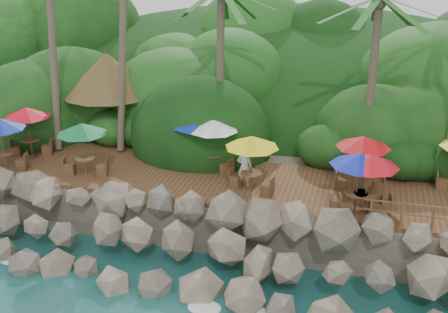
# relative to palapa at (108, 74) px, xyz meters

# --- Properties ---
(ground) EXTENTS (140.00, 140.00, 0.00)m
(ground) POSITION_rel_palapa_xyz_m (7.45, -9.89, -5.79)
(ground) COLOR #19514F
(ground) RESTS_ON ground
(land_base) EXTENTS (32.00, 25.20, 2.10)m
(land_base) POSITION_rel_palapa_xyz_m (7.45, 6.11, -4.74)
(land_base) COLOR gray
(land_base) RESTS_ON ground
(jungle_hill) EXTENTS (44.80, 28.00, 15.40)m
(jungle_hill) POSITION_rel_palapa_xyz_m (7.45, 13.61, -5.79)
(jungle_hill) COLOR #143811
(jungle_hill) RESTS_ON ground
(seawall) EXTENTS (29.00, 4.00, 2.30)m
(seawall) POSITION_rel_palapa_xyz_m (7.45, -7.89, -4.64)
(seawall) COLOR gray
(seawall) RESTS_ON ground
(terrace) EXTENTS (26.00, 5.00, 0.20)m
(terrace) POSITION_rel_palapa_xyz_m (7.45, -3.89, -3.59)
(terrace) COLOR brown
(terrace) RESTS_ON land_base
(jungle_foliage) EXTENTS (44.00, 16.00, 12.00)m
(jungle_foliage) POSITION_rel_palapa_xyz_m (7.45, 5.11, -5.79)
(jungle_foliage) COLOR #143811
(jungle_foliage) RESTS_ON ground
(foam_line) EXTENTS (25.20, 0.80, 0.06)m
(foam_line) POSITION_rel_palapa_xyz_m (7.45, -9.59, -5.76)
(foam_line) COLOR white
(foam_line) RESTS_ON ground
(palapa) EXTENTS (4.95, 4.95, 4.60)m
(palapa) POSITION_rel_palapa_xyz_m (0.00, 0.00, 0.00)
(palapa) COLOR brown
(palapa) RESTS_ON ground
(dining_clusters) EXTENTS (22.48, 5.43, 2.47)m
(dining_clusters) POSITION_rel_palapa_xyz_m (7.50, -4.15, -1.44)
(dining_clusters) COLOR brown
(dining_clusters) RESTS_ON terrace
(waiter) EXTENTS (0.67, 0.46, 1.80)m
(waiter) POSITION_rel_palapa_xyz_m (8.50, -4.39, -2.59)
(waiter) COLOR white
(waiter) RESTS_ON terrace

